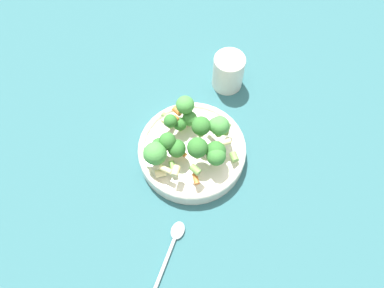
# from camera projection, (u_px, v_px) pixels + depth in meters

# --- Properties ---
(ground_plane) EXTENTS (3.00, 3.00, 0.00)m
(ground_plane) POSITION_uv_depth(u_px,v_px,m) (192.00, 155.00, 0.80)
(ground_plane) COLOR #2D6066
(bowl) EXTENTS (0.22, 0.22, 0.04)m
(bowl) POSITION_uv_depth(u_px,v_px,m) (192.00, 151.00, 0.78)
(bowl) COLOR silver
(bowl) RESTS_ON ground_plane
(pasta_salad) EXTENTS (0.18, 0.19, 0.08)m
(pasta_salad) POSITION_uv_depth(u_px,v_px,m) (190.00, 139.00, 0.73)
(pasta_salad) COLOR #8CB766
(pasta_salad) RESTS_ON bowl
(cup) EXTENTS (0.07, 0.07, 0.09)m
(cup) POSITION_uv_depth(u_px,v_px,m) (228.00, 71.00, 0.85)
(cup) COLOR silver
(cup) RESTS_ON ground_plane
(spoon) EXTENTS (0.16, 0.09, 0.01)m
(spoon) POSITION_uv_depth(u_px,v_px,m) (171.00, 247.00, 0.71)
(spoon) COLOR silver
(spoon) RESTS_ON ground_plane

